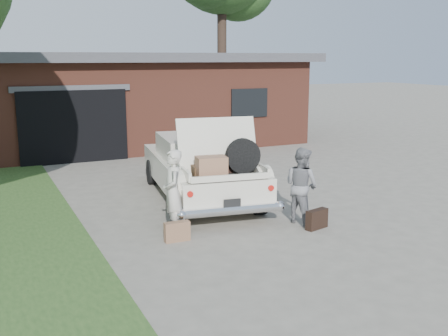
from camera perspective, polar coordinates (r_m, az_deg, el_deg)
name	(u,v)px	position (r m, az deg, el deg)	size (l,w,h in m)	color
ground	(238,233)	(9.68, 1.54, -7.05)	(90.00, 90.00, 0.00)	gray
house	(124,97)	(20.34, -10.86, 7.56)	(12.80, 7.80, 3.30)	brown
sedan	(200,167)	(11.84, -2.61, 0.10)	(2.60, 5.12, 1.98)	beige
woman_left	(173,192)	(9.49, -5.58, -2.63)	(0.56, 0.37, 1.54)	beige
woman_right	(301,185)	(10.19, 8.42, -1.88)	(0.72, 0.56, 1.48)	gray
suitcase_left	(177,232)	(9.23, -5.13, -6.90)	(0.45, 0.14, 0.35)	#8C6347
suitcase_right	(317,219)	(9.99, 10.07, -5.50)	(0.48, 0.15, 0.37)	black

